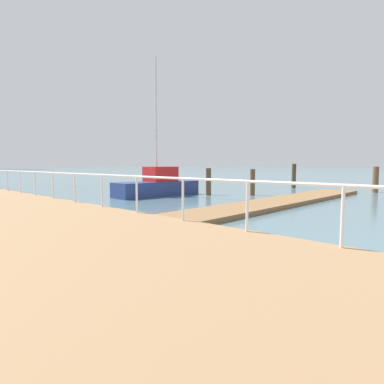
# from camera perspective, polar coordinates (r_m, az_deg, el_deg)

# --- Properties ---
(ground_plane) EXTENTS (300.00, 300.00, 0.00)m
(ground_plane) POSITION_cam_1_polar(r_m,az_deg,el_deg) (18.62, -18.62, -0.80)
(ground_plane) COLOR slate
(floating_dock) EXTENTS (15.87, 2.00, 0.18)m
(floating_dock) POSITION_cam_1_polar(r_m,az_deg,el_deg) (14.94, 15.45, -1.75)
(floating_dock) COLOR olive
(floating_dock) RESTS_ON ground_plane
(boardwalk_railing) EXTENTS (0.06, 30.23, 1.08)m
(boardwalk_railing) POSITION_cam_1_polar(r_m,az_deg,el_deg) (7.86, -1.65, 1.02)
(boardwalk_railing) COLOR white
(boardwalk_railing) RESTS_ON boardwalk
(dock_piling_0) EXTENTS (0.32, 0.32, 1.83)m
(dock_piling_0) POSITION_cam_1_polar(r_m,az_deg,el_deg) (25.46, 17.80, 2.79)
(dock_piling_0) COLOR #473826
(dock_piling_0) RESTS_ON ground_plane
(dock_piling_1) EXTENTS (0.31, 0.31, 1.57)m
(dock_piling_1) POSITION_cam_1_polar(r_m,az_deg,el_deg) (18.53, 2.97, 1.87)
(dock_piling_1) COLOR brown
(dock_piling_1) RESTS_ON ground_plane
(dock_piling_2) EXTENTS (0.36, 0.36, 1.65)m
(dock_piling_2) POSITION_cam_1_polar(r_m,az_deg,el_deg) (23.36, 30.06, 1.95)
(dock_piling_2) COLOR brown
(dock_piling_2) RESTS_ON ground_plane
(dock_piling_3) EXTENTS (0.28, 0.28, 1.52)m
(dock_piling_3) POSITION_cam_1_polar(r_m,az_deg,el_deg) (18.69, 10.81, 1.74)
(dock_piling_3) COLOR brown
(dock_piling_3) RESTS_ON ground_plane
(moored_boat_0) EXTENTS (5.10, 2.07, 7.71)m
(moored_boat_0) POSITION_cam_1_polar(r_m,az_deg,el_deg) (18.20, -6.22, 1.29)
(moored_boat_0) COLOR navy
(moored_boat_0) RESTS_ON ground_plane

